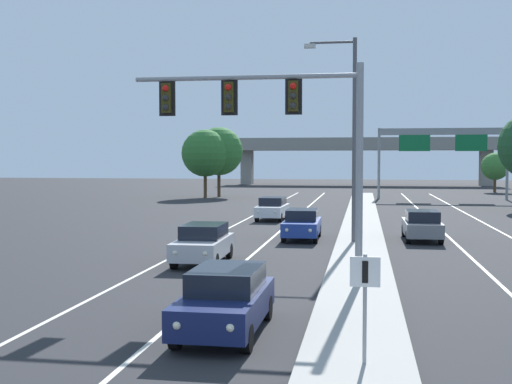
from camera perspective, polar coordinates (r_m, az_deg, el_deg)
median_island at (r=25.66m, az=8.97°, el=-6.48°), size 2.40×110.00×0.15m
lane_stripe_oncoming_center at (r=32.95m, az=0.82°, el=-4.49°), size 0.14×100.00×0.01m
lane_stripe_receding_center at (r=32.91m, az=17.29°, el=-4.63°), size 0.14×100.00×0.01m
edge_stripe_left at (r=33.59m, az=-4.77°, el=-4.36°), size 0.14×100.00×0.01m
overhead_signal_mast at (r=21.92m, az=1.99°, el=6.13°), size 7.70×0.44×7.20m
median_sign_post at (r=13.37m, az=9.42°, el=-8.58°), size 0.60×0.10×2.20m
street_lamp_median at (r=32.77m, az=8.13°, el=5.58°), size 2.58×0.28×10.00m
car_oncoming_navy at (r=16.21m, az=-2.64°, el=-9.28°), size 1.83×4.47×1.58m
car_oncoming_silver at (r=26.87m, az=-4.59°, el=-4.43°), size 1.89×4.50×1.58m
car_oncoming_blue at (r=34.72m, az=4.02°, el=-2.77°), size 1.86×4.49×1.58m
car_oncoming_white at (r=45.64m, az=1.43°, el=-1.41°), size 1.93×4.51×1.58m
car_receding_grey at (r=35.17m, az=14.18°, el=-2.78°), size 1.84×4.48×1.58m
highway_sign_gantry at (r=71.40m, az=15.86°, el=4.32°), size 13.28×0.42×7.50m
overpass_bridge at (r=108.37m, az=9.28°, el=3.66°), size 42.40×6.40×7.65m
tree_far_left_b at (r=71.90m, az=-4.43°, el=3.37°), size 5.14×5.14×7.44m
tree_far_left_c at (r=73.35m, az=-3.24°, el=3.54°), size 5.38×5.38×7.78m
tree_far_right_c at (r=88.73m, az=20.01°, el=2.09°), size 3.47×3.47×5.02m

